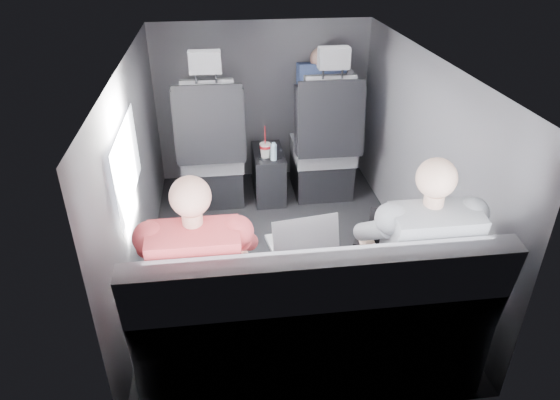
{
  "coord_description": "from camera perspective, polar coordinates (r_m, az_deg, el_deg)",
  "views": [
    {
      "loc": [
        -0.38,
        -2.8,
        2.04
      ],
      "look_at": [
        -0.02,
        -0.05,
        0.47
      ],
      "focal_mm": 32.0,
      "sensor_mm": 36.0,
      "label": 1
    }
  ],
  "objects": [
    {
      "name": "side_window",
      "position": [
        2.8,
        -17.05,
        4.02
      ],
      "size": [
        0.02,
        0.75,
        0.42
      ],
      "primitive_type": "cube",
      "color": "white",
      "rests_on": "panel_left"
    },
    {
      "name": "laptop_black",
      "position": [
        2.59,
        12.94,
        -4.31
      ],
      "size": [
        0.41,
        0.44,
        0.24
      ],
      "color": "black",
      "rests_on": "passenger_rear_right"
    },
    {
      "name": "front_seat_right",
      "position": [
        4.08,
        5.03,
        5.63
      ],
      "size": [
        0.52,
        0.58,
        1.26
      ],
      "color": "black",
      "rests_on": "floor"
    },
    {
      "name": "panel_left",
      "position": [
        3.16,
        -16.1,
        2.63
      ],
      "size": [
        0.02,
        2.6,
        1.35
      ],
      "primitive_type": "cube",
      "color": "#56565B",
      "rests_on": "floor"
    },
    {
      "name": "panel_back",
      "position": [
        2.07,
        5.18,
        -12.08
      ],
      "size": [
        1.8,
        0.02,
        1.35
      ],
      "primitive_type": "cube",
      "color": "#56565B",
      "rests_on": "floor"
    },
    {
      "name": "laptop_silver",
      "position": [
        2.5,
        2.64,
        -4.82
      ],
      "size": [
        0.36,
        0.34,
        0.23
      ],
      "color": "#AAAAAE",
      "rests_on": "rear_bench"
    },
    {
      "name": "soda_cup",
      "position": [
        3.91,
        -1.7,
        5.73
      ],
      "size": [
        0.09,
        0.09,
        0.27
      ],
      "color": "white",
      "rests_on": "center_console"
    },
    {
      "name": "panel_front",
      "position": [
        4.34,
        -2.01,
        11.09
      ],
      "size": [
        1.8,
        0.02,
        1.35
      ],
      "primitive_type": "cube",
      "color": "#56565B",
      "rests_on": "floor"
    },
    {
      "name": "passenger_rear_left",
      "position": [
        2.33,
        -9.1,
        -8.8
      ],
      "size": [
        0.47,
        0.6,
        1.18
      ],
      "color": "#2E2F33",
      "rests_on": "rear_bench"
    },
    {
      "name": "panel_right",
      "position": [
        3.37,
        15.7,
        4.39
      ],
      "size": [
        0.02,
        2.6,
        1.35
      ],
      "primitive_type": "cube",
      "color": "#56565B",
      "rests_on": "floor"
    },
    {
      "name": "center_console",
      "position": [
        4.13,
        -1.33,
        3.01
      ],
      "size": [
        0.24,
        0.48,
        0.41
      ],
      "color": "black",
      "rests_on": "floor"
    },
    {
      "name": "laptop_white",
      "position": [
        2.43,
        -9.61,
        -6.38
      ],
      "size": [
        0.33,
        0.31,
        0.24
      ],
      "color": "silver",
      "rests_on": "passenger_rear_left"
    },
    {
      "name": "floor",
      "position": [
        3.49,
        0.27,
        -6.36
      ],
      "size": [
        2.6,
        2.6,
        0.0
      ],
      "primitive_type": "plane",
      "color": "black",
      "rests_on": "ground"
    },
    {
      "name": "passenger_rear_right",
      "position": [
        2.48,
        14.85,
        -6.67
      ],
      "size": [
        0.48,
        0.61,
        1.2
      ],
      "color": "navy",
      "rests_on": "rear_bench"
    },
    {
      "name": "front_seat_left",
      "position": [
        4.0,
        -7.75,
        4.93
      ],
      "size": [
        0.52,
        0.58,
        1.26
      ],
      "color": "black",
      "rests_on": "floor"
    },
    {
      "name": "water_bottle",
      "position": [
        3.88,
        -0.73,
        5.51
      ],
      "size": [
        0.05,
        0.05,
        0.14
      ],
      "color": "#99BECF",
      "rests_on": "center_console"
    },
    {
      "name": "passenger_front_right",
      "position": [
        4.19,
        4.63,
        11.34
      ],
      "size": [
        0.38,
        0.38,
        0.74
      ],
      "color": "navy",
      "rests_on": "front_seat_right"
    },
    {
      "name": "seatbelt",
      "position": [
        3.78,
        5.82,
        10.13
      ],
      "size": [
        0.35,
        0.11,
        0.59
      ],
      "primitive_type": "cube",
      "rotation": [
        -0.14,
        0.49,
        0.0
      ],
      "color": "black",
      "rests_on": "front_seat_right"
    },
    {
      "name": "ceiling",
      "position": [
        2.91,
        0.34,
        15.73
      ],
      "size": [
        2.6,
        2.6,
        0.0
      ],
      "primitive_type": "plane",
      "rotation": [
        3.14,
        0.0,
        0.0
      ],
      "color": "#B2B2AD",
      "rests_on": "panel_back"
    },
    {
      "name": "rear_bench",
      "position": [
        2.48,
        3.63,
        -14.82
      ],
      "size": [
        1.6,
        0.57,
        0.92
      ],
      "color": "#5A5B5F",
      "rests_on": "floor"
    }
  ]
}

